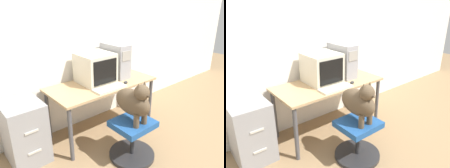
{
  "view_description": "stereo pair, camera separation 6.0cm",
  "coord_description": "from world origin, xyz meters",
  "views": [
    {
      "loc": [
        -1.69,
        -1.85,
        1.8
      ],
      "look_at": [
        -0.07,
        0.05,
        0.81
      ],
      "focal_mm": 35.0,
      "sensor_mm": 36.0,
      "label": 1
    },
    {
      "loc": [
        -1.64,
        -1.89,
        1.8
      ],
      "look_at": [
        -0.07,
        0.05,
        0.81
      ],
      "focal_mm": 35.0,
      "sensor_mm": 36.0,
      "label": 2
    }
  ],
  "objects": [
    {
      "name": "office_chair",
      "position": [
        -0.1,
        -0.35,
        0.24
      ],
      "size": [
        0.55,
        0.55,
        0.48
      ],
      "color": "#262628",
      "rests_on": "ground_plane"
    },
    {
      "name": "computer_mouse",
      "position": [
        0.22,
        0.11,
        0.75
      ],
      "size": [
        0.06,
        0.04,
        0.04
      ],
      "color": "#333333",
      "rests_on": "desk"
    },
    {
      "name": "ground_plane",
      "position": [
        0.0,
        0.0,
        0.0
      ],
      "size": [
        12.0,
        12.0,
        0.0
      ],
      "primitive_type": "plane",
      "color": "#937551"
    },
    {
      "name": "dog",
      "position": [
        -0.1,
        -0.35,
        0.74
      ],
      "size": [
        0.23,
        0.49,
        0.51
      ],
      "color": "brown",
      "rests_on": "office_chair"
    },
    {
      "name": "crt_monitor",
      "position": [
        -0.04,
        0.43,
        0.93
      ],
      "size": [
        0.44,
        0.45,
        0.4
      ],
      "color": "beige",
      "rests_on": "desk"
    },
    {
      "name": "wall_back",
      "position": [
        0.0,
        0.75,
        1.3
      ],
      "size": [
        8.0,
        0.05,
        2.6
      ],
      "color": "white",
      "rests_on": "ground_plane"
    },
    {
      "name": "desk",
      "position": [
        0.0,
        0.34,
        0.64
      ],
      "size": [
        1.47,
        0.69,
        0.73
      ],
      "color": "tan",
      "rests_on": "ground_plane"
    },
    {
      "name": "keyboard",
      "position": [
        -0.06,
        0.11,
        0.74
      ],
      "size": [
        0.45,
        0.17,
        0.03
      ],
      "color": "beige",
      "rests_on": "desk"
    },
    {
      "name": "filing_cabinet",
      "position": [
        -1.07,
        0.43,
        0.37
      ],
      "size": [
        0.42,
        0.52,
        0.73
      ],
      "color": "gray",
      "rests_on": "ground_plane"
    },
    {
      "name": "pc_tower",
      "position": [
        0.32,
        0.44,
        0.97
      ],
      "size": [
        0.2,
        0.46,
        0.48
      ],
      "color": "#99999E",
      "rests_on": "desk"
    }
  ]
}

